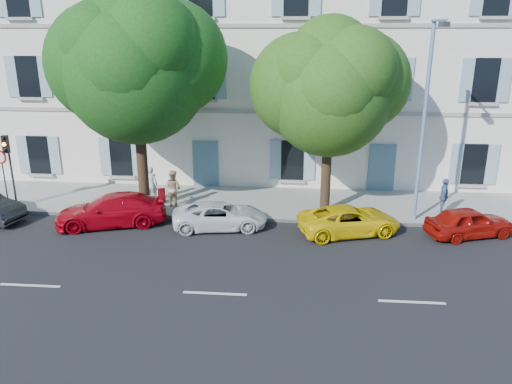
# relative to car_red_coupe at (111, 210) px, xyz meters

# --- Properties ---
(ground) EXTENTS (90.00, 90.00, 0.00)m
(ground) POSITION_rel_car_red_coupe_xyz_m (5.23, -1.33, -0.66)
(ground) COLOR black
(sidewalk) EXTENTS (36.00, 4.50, 0.15)m
(sidewalk) POSITION_rel_car_red_coupe_xyz_m (5.23, 3.12, -0.58)
(sidewalk) COLOR #A09E96
(sidewalk) RESTS_ON ground
(kerb) EXTENTS (36.00, 0.16, 0.16)m
(kerb) POSITION_rel_car_red_coupe_xyz_m (5.23, 0.95, -0.58)
(kerb) COLOR #9E998E
(kerb) RESTS_ON ground
(building) EXTENTS (28.00, 7.00, 12.00)m
(building) POSITION_rel_car_red_coupe_xyz_m (5.23, 8.87, 5.34)
(building) COLOR white
(building) RESTS_ON ground
(car_red_coupe) EXTENTS (4.85, 3.03, 1.31)m
(car_red_coupe) POSITION_rel_car_red_coupe_xyz_m (0.00, 0.00, 0.00)
(car_red_coupe) COLOR #AA0412
(car_red_coupe) RESTS_ON ground
(car_white_coupe) EXTENTS (4.10, 2.36, 1.07)m
(car_white_coupe) POSITION_rel_car_red_coupe_xyz_m (4.57, 0.06, -0.12)
(car_white_coupe) COLOR white
(car_white_coupe) RESTS_ON ground
(car_yellow_supercar) EXTENTS (4.44, 2.99, 1.13)m
(car_yellow_supercar) POSITION_rel_car_red_coupe_xyz_m (9.81, -0.09, -0.09)
(car_yellow_supercar) COLOR yellow
(car_yellow_supercar) RESTS_ON ground
(car_red_hatchback) EXTENTS (3.74, 2.42, 1.18)m
(car_red_hatchback) POSITION_rel_car_red_coupe_xyz_m (14.50, 0.03, -0.06)
(car_red_hatchback) COLOR #9F1009
(car_red_hatchback) RESTS_ON ground
(tree_left) EXTENTS (6.00, 6.00, 9.30)m
(tree_left) POSITION_rel_car_red_coupe_xyz_m (0.91, 1.69, 5.48)
(tree_left) COLOR #3A2819
(tree_left) RESTS_ON sidewalk
(tree_right) EXTENTS (5.18, 5.18, 7.98)m
(tree_right) POSITION_rel_car_red_coupe_xyz_m (8.93, 2.01, 4.62)
(tree_right) COLOR #3A2819
(tree_right) RESTS_ON sidewalk
(traffic_light) EXTENTS (0.27, 0.38, 3.32)m
(traffic_light) POSITION_rel_car_red_coupe_xyz_m (-4.97, 1.31, 1.90)
(traffic_light) COLOR #383A3D
(traffic_light) RESTS_ON sidewalk
(road_sign) EXTENTS (0.61, 0.17, 2.66)m
(road_sign) POSITION_rel_car_red_coupe_xyz_m (-5.29, 1.28, 1.41)
(road_sign) COLOR #383A3D
(road_sign) RESTS_ON sidewalk
(street_lamp) EXTENTS (0.30, 1.72, 8.04)m
(street_lamp) POSITION_rel_car_red_coupe_xyz_m (12.67, 1.20, 4.05)
(street_lamp) COLOR #7293BF
(street_lamp) RESTS_ON sidewalk
(pedestrian_a) EXTENTS (0.64, 0.44, 1.67)m
(pedestrian_a) POSITION_rel_car_red_coupe_xyz_m (0.91, 2.75, 0.33)
(pedestrian_a) COLOR silver
(pedestrian_a) RESTS_ON sidewalk
(pedestrian_b) EXTENTS (1.01, 0.93, 1.68)m
(pedestrian_b) POSITION_rel_car_red_coupe_xyz_m (2.10, 2.17, 0.33)
(pedestrian_b) COLOR tan
(pedestrian_b) RESTS_ON sidewalk
(pedestrian_c) EXTENTS (0.63, 1.01, 1.61)m
(pedestrian_c) POSITION_rel_car_red_coupe_xyz_m (14.03, 2.09, 0.30)
(pedestrian_c) COLOR slate
(pedestrian_c) RESTS_ON sidewalk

